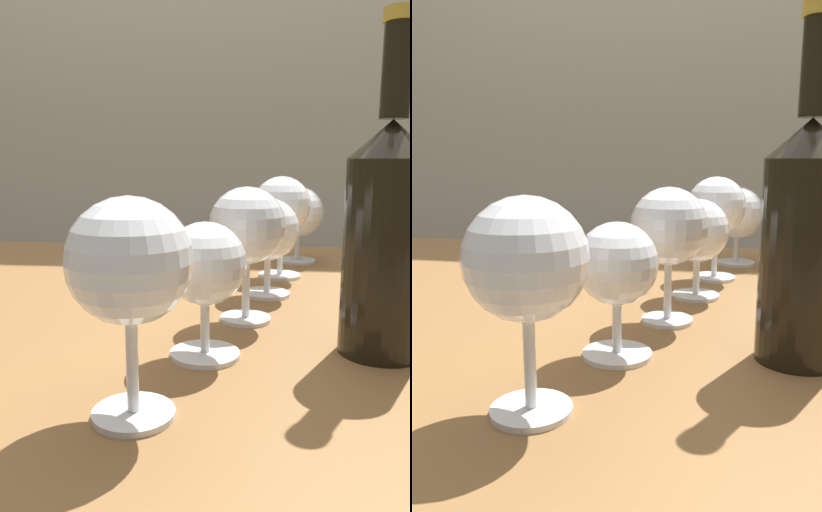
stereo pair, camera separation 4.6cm
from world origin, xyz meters
The scene contains 9 objects.
back_wall centered at (0.00, 1.19, 1.30)m, with size 5.00×0.08×2.60m, color #B2A893.
dining_table centered at (0.00, 0.00, 0.63)m, with size 1.15×0.89×0.72m.
wine_glass_rose centered at (0.07, -0.32, 0.84)m, with size 0.09×0.09×0.16m.
wine_glass_port centered at (0.11, -0.20, 0.81)m, with size 0.08×0.08×0.13m.
wine_glass_white centered at (0.14, -0.08, 0.83)m, with size 0.09×0.09×0.16m.
wine_glass_merlot centered at (0.17, 0.03, 0.81)m, with size 0.08×0.08×0.14m.
wine_glass_amber centered at (0.20, 0.15, 0.84)m, with size 0.09×0.09×0.16m.
wine_glass_cabernet centered at (0.23, 0.27, 0.81)m, with size 0.09×0.09×0.14m.
wine_bottle centered at (0.28, -0.17, 0.84)m, with size 0.08×0.08×0.32m.
Camera 2 is at (0.20, -0.65, 0.91)m, focal length 35.20 mm.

